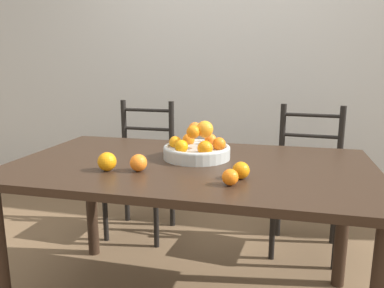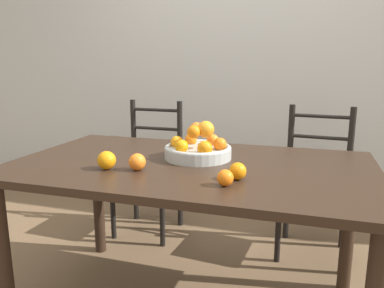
# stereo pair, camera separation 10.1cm
# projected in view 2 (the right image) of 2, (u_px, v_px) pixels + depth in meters

# --- Properties ---
(wall_back) EXTENTS (8.00, 0.06, 2.60)m
(wall_back) POSITION_uv_depth(u_px,v_px,m) (246.00, 55.00, 3.10)
(wall_back) COLOR beige
(wall_back) RESTS_ON ground_plane
(dining_table) EXTENTS (1.68, 0.97, 0.78)m
(dining_table) POSITION_uv_depth(u_px,v_px,m) (191.00, 182.00, 1.78)
(dining_table) COLOR black
(dining_table) RESTS_ON ground_plane
(fruit_bowl) EXTENTS (0.33, 0.33, 0.19)m
(fruit_bowl) POSITION_uv_depth(u_px,v_px,m) (198.00, 148.00, 1.84)
(fruit_bowl) COLOR #B2B7B2
(fruit_bowl) RESTS_ON dining_table
(orange_loose_0) EXTENTS (0.06, 0.06, 0.06)m
(orange_loose_0) POSITION_uv_depth(u_px,v_px,m) (225.00, 178.00, 1.43)
(orange_loose_0) COLOR orange
(orange_loose_0) RESTS_ON dining_table
(orange_loose_1) EXTENTS (0.08, 0.08, 0.08)m
(orange_loose_1) POSITION_uv_depth(u_px,v_px,m) (107.00, 160.00, 1.65)
(orange_loose_1) COLOR orange
(orange_loose_1) RESTS_ON dining_table
(orange_loose_2) EXTENTS (0.08, 0.08, 0.08)m
(orange_loose_2) POSITION_uv_depth(u_px,v_px,m) (137.00, 162.00, 1.63)
(orange_loose_2) COLOR orange
(orange_loose_2) RESTS_ON dining_table
(orange_loose_3) EXTENTS (0.07, 0.07, 0.07)m
(orange_loose_3) POSITION_uv_depth(u_px,v_px,m) (238.00, 171.00, 1.50)
(orange_loose_3) COLOR orange
(orange_loose_3) RESTS_ON dining_table
(chair_left) EXTENTS (0.43, 0.41, 0.97)m
(chair_left) POSITION_uv_depth(u_px,v_px,m) (149.00, 169.00, 2.75)
(chair_left) COLOR black
(chair_left) RESTS_ON ground_plane
(chair_right) EXTENTS (0.45, 0.44, 0.97)m
(chair_right) POSITION_uv_depth(u_px,v_px,m) (316.00, 184.00, 2.42)
(chair_right) COLOR black
(chair_right) RESTS_ON ground_plane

